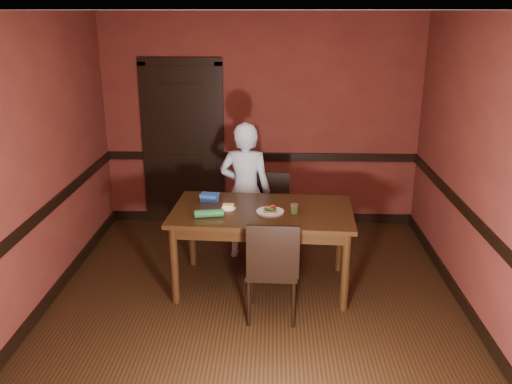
# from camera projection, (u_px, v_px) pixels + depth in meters

# --- Properties ---
(floor) EXTENTS (4.00, 4.50, 0.01)m
(floor) POSITION_uv_depth(u_px,v_px,m) (255.00, 308.00, 5.17)
(floor) COLOR black
(floor) RESTS_ON ground
(ceiling) EXTENTS (4.00, 4.50, 0.01)m
(ceiling) POSITION_uv_depth(u_px,v_px,m) (255.00, 10.00, 4.31)
(ceiling) COLOR silver
(ceiling) RESTS_ON ground
(wall_back) EXTENTS (4.00, 0.02, 2.70)m
(wall_back) POSITION_uv_depth(u_px,v_px,m) (261.00, 122.00, 6.87)
(wall_back) COLOR #58211A
(wall_back) RESTS_ON ground
(wall_front) EXTENTS (4.00, 0.02, 2.70)m
(wall_front) POSITION_uv_depth(u_px,v_px,m) (238.00, 305.00, 2.61)
(wall_front) COLOR #58211A
(wall_front) RESTS_ON ground
(wall_left) EXTENTS (0.02, 4.50, 2.70)m
(wall_left) POSITION_uv_depth(u_px,v_px,m) (30.00, 170.00, 4.81)
(wall_left) COLOR #58211A
(wall_left) RESTS_ON ground
(wall_right) EXTENTS (0.02, 4.50, 2.70)m
(wall_right) POSITION_uv_depth(u_px,v_px,m) (486.00, 175.00, 4.68)
(wall_right) COLOR #58211A
(wall_right) RESTS_ON ground
(dado_back) EXTENTS (4.00, 0.03, 0.10)m
(dado_back) POSITION_uv_depth(u_px,v_px,m) (261.00, 157.00, 7.00)
(dado_back) COLOR black
(dado_back) RESTS_ON ground
(dado_left) EXTENTS (0.03, 4.50, 0.10)m
(dado_left) POSITION_uv_depth(u_px,v_px,m) (38.00, 217.00, 4.95)
(dado_left) COLOR black
(dado_left) RESTS_ON ground
(dado_right) EXTENTS (0.03, 4.50, 0.10)m
(dado_right) POSITION_uv_depth(u_px,v_px,m) (477.00, 223.00, 4.82)
(dado_right) COLOR black
(dado_right) RESTS_ON ground
(baseboard_back) EXTENTS (4.00, 0.03, 0.12)m
(baseboard_back) POSITION_uv_depth(u_px,v_px,m) (261.00, 217.00, 7.27)
(baseboard_back) COLOR black
(baseboard_back) RESTS_ON ground
(baseboard_left) EXTENTS (0.03, 4.50, 0.12)m
(baseboard_left) POSITION_uv_depth(u_px,v_px,m) (49.00, 299.00, 5.22)
(baseboard_left) COLOR black
(baseboard_left) RESTS_ON ground
(baseboard_right) EXTENTS (0.03, 4.50, 0.12)m
(baseboard_right) POSITION_uv_depth(u_px,v_px,m) (465.00, 306.00, 5.09)
(baseboard_right) COLOR black
(baseboard_right) RESTS_ON ground
(door) EXTENTS (1.05, 0.07, 2.20)m
(door) POSITION_uv_depth(u_px,v_px,m) (183.00, 142.00, 6.96)
(door) COLOR black
(door) RESTS_ON ground
(dining_table) EXTENTS (1.82, 1.09, 0.83)m
(dining_table) POSITION_uv_depth(u_px,v_px,m) (262.00, 248.00, 5.47)
(dining_table) COLOR black
(dining_table) RESTS_ON floor
(chair_far) EXTENTS (0.50, 0.50, 0.98)m
(chair_far) POSITION_uv_depth(u_px,v_px,m) (271.00, 220.00, 6.01)
(chair_far) COLOR black
(chair_far) RESTS_ON floor
(chair_near) EXTENTS (0.47, 0.47, 0.98)m
(chair_near) POSITION_uv_depth(u_px,v_px,m) (272.00, 267.00, 4.90)
(chair_near) COLOR black
(chair_near) RESTS_ON floor
(person) EXTENTS (0.61, 0.44, 1.57)m
(person) POSITION_uv_depth(u_px,v_px,m) (245.00, 192.00, 6.02)
(person) COLOR silver
(person) RESTS_ON floor
(sandwich_plate) EXTENTS (0.27, 0.27, 0.07)m
(sandwich_plate) POSITION_uv_depth(u_px,v_px,m) (270.00, 211.00, 5.25)
(sandwich_plate) COLOR white
(sandwich_plate) RESTS_ON dining_table
(sauce_jar) EXTENTS (0.08, 0.08, 0.09)m
(sauce_jar) POSITION_uv_depth(u_px,v_px,m) (294.00, 209.00, 5.23)
(sauce_jar) COLOR #599541
(sauce_jar) RESTS_ON dining_table
(cheese_saucer) EXTENTS (0.15, 0.15, 0.05)m
(cheese_saucer) POSITION_uv_depth(u_px,v_px,m) (228.00, 207.00, 5.36)
(cheese_saucer) COLOR white
(cheese_saucer) RESTS_ON dining_table
(food_tub) EXTENTS (0.20, 0.16, 0.08)m
(food_tub) POSITION_uv_depth(u_px,v_px,m) (210.00, 197.00, 5.57)
(food_tub) COLOR blue
(food_tub) RESTS_ON dining_table
(wrapped_veg) EXTENTS (0.28, 0.12, 0.08)m
(wrapped_veg) POSITION_uv_depth(u_px,v_px,m) (209.00, 213.00, 5.13)
(wrapped_veg) COLOR #1B5428
(wrapped_veg) RESTS_ON dining_table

